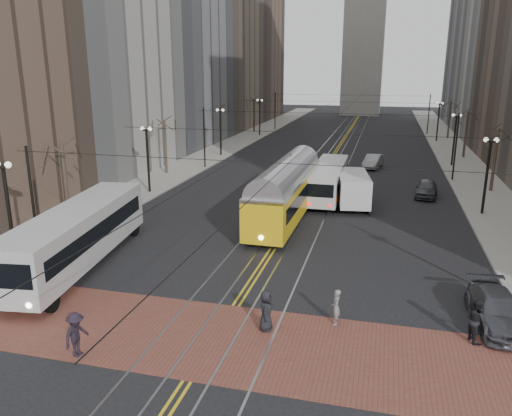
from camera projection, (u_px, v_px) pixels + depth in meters
The scene contains 23 objects.
ground at pixel (242, 297), 24.22m from camera, with size 260.00×260.00×0.00m, color black.
sidewalk_left at pixel (228, 147), 69.76m from camera, with size 5.00×140.00×0.15m, color gray.
sidewalk_right at pixel (456, 156), 62.51m from camera, with size 5.00×140.00×0.15m, color gray.
crosswalk_band at pixel (215, 339), 20.50m from camera, with size 25.00×6.00×0.01m, color brown.
streetcar_rails at pixel (336, 152), 66.15m from camera, with size 4.80×130.00×0.02m, color gray.
centre_lines at pixel (336, 152), 66.15m from camera, with size 0.42×130.00×0.01m, color gold.
building_left_mid at pixel (156, 21), 68.63m from camera, with size 16.00×20.00×34.00m, color slate.
building_left_far at pixel (238, 22), 105.09m from camera, with size 16.00×20.00×40.00m, color brown.
building_right_far at pixel (500, 16), 92.77m from camera, with size 16.00×20.00×40.00m, color slate.
lamp_posts at pixel (321, 149), 50.25m from camera, with size 27.60×57.20×5.60m.
street_trees at pixel (328, 141), 56.31m from camera, with size 31.68×53.28×5.60m.
trolley_wires at pixel (328, 132), 55.66m from camera, with size 25.96×120.00×6.60m.
transit_bus at pixel (78, 238), 27.63m from camera, with size 2.76×13.24×3.31m, color #BABABA.
streetcar at pixel (286, 196), 36.44m from camera, with size 2.68×14.44×3.40m, color gold.
rear_bus at pixel (328, 181), 42.35m from camera, with size 2.39×10.99×2.87m, color silver.
cargo_van at pixel (353, 190), 39.78m from camera, with size 2.29×5.96×2.64m, color silver.
sedan_grey at pixel (426, 189), 42.88m from camera, with size 1.71×4.26×1.45m, color #3E4045.
sedan_silver at pixel (373, 161), 55.29m from camera, with size 1.55×4.45×1.47m, color #989C9F.
sedan_parked at pixel (497, 310), 21.45m from camera, with size 1.97×4.85×1.41m, color #43444B.
pedestrian_a at pixel (266, 311), 20.95m from camera, with size 0.87×0.57×1.78m, color black.
pedestrian_b at pixel (336, 307), 21.48m from camera, with size 0.58×0.38×1.58m, color gray.
pedestrian_c at pixel (476, 320), 20.09m from camera, with size 0.90×0.70×1.85m, color black.
pedestrian_d at pixel (76, 335), 19.06m from camera, with size 1.16×0.67×1.79m, color black.
Camera 1 is at (6.23, -21.26, 10.74)m, focal length 35.00 mm.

